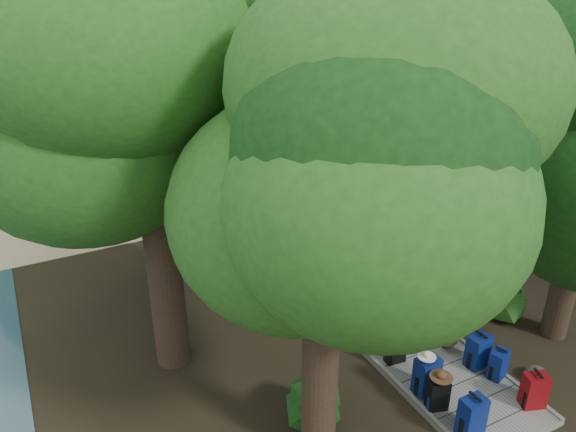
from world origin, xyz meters
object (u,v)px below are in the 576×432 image
backpack_right_c (479,349)px  lone_suitcase_on_sand (240,172)px  backpack_right_a (535,389)px  duffel_right_black (412,302)px  backpack_right_b (499,363)px  sun_lounger (291,145)px  backpack_left_d (377,332)px  suitcase_on_boardwalk (395,348)px  backpack_left_a (472,414)px  backpack_right_d (448,333)px  duffel_right_khaki (442,329)px  backpack_left_c (427,374)px  kayak (103,177)px  backpack_left_b (438,393)px

backpack_right_c → lone_suitcase_on_sand: backpack_right_c is taller
backpack_right_a → duffel_right_black: backpack_right_a is taller
backpack_right_b → sun_lounger: (2.67, 13.36, -0.09)m
backpack_left_d → backpack_right_a: (1.41, -2.66, 0.09)m
backpack_right_b → suitcase_on_boardwalk: (-1.42, 1.23, -0.02)m
backpack_left_a → duffel_right_black: bearing=66.5°
backpack_right_d → lone_suitcase_on_sand: lone_suitcase_on_sand is taller
backpack_right_a → duffel_right_black: 3.23m
backpack_right_d → duffel_right_khaki: 0.21m
backpack_left_c → backpack_right_c: size_ratio=1.08×
lone_suitcase_on_sand → backpack_right_c: bearing=-78.9°
sun_lounger → lone_suitcase_on_sand: bearing=-157.6°
backpack_right_c → backpack_left_a: bearing=-141.8°
backpack_right_b → backpack_right_a: bearing=-106.6°
lone_suitcase_on_sand → backpack_left_a: bearing=-85.1°
backpack_right_d → backpack_right_a: bearing=-86.4°
backpack_left_a → backpack_right_c: backpack_left_a is taller
suitcase_on_boardwalk → backpack_right_b: bearing=-34.3°
suitcase_on_boardwalk → backpack_left_c: bearing=-84.2°
backpack_left_c → lone_suitcase_on_sand: 11.23m
lone_suitcase_on_sand → sun_lounger: bearing=42.1°
backpack_right_c → duffel_right_black: bearing=85.1°
duffel_right_khaki → suitcase_on_boardwalk: 1.31m
sun_lounger → backpack_left_d: bearing=-119.3°
backpack_left_c → suitcase_on_boardwalk: (0.01, 0.92, -0.10)m
kayak → sun_lounger: (7.20, -0.36, 0.16)m
lone_suitcase_on_sand → suitcase_on_boardwalk: bearing=-86.1°
backpack_right_a → suitcase_on_boardwalk: 2.48m
backpack_right_a → lone_suitcase_on_sand: (-0.31, 12.29, -0.09)m
backpack_right_b → backpack_left_a: bearing=-167.6°
backpack_left_b → duffel_right_black: 2.90m
backpack_left_b → kayak: backpack_left_b is taller
backpack_right_d → kayak: size_ratio=0.15×
lone_suitcase_on_sand → backpack_left_c: bearing=-85.7°
backpack_left_a → kayak: backpack_left_a is taller
backpack_right_d → suitcase_on_boardwalk: 1.28m
backpack_left_a → backpack_right_b: (1.42, 0.78, -0.07)m
backpack_right_a → duffel_right_black: bearing=110.4°
backpack_left_a → backpack_right_d: 2.35m
backpack_left_c → sun_lounger: 13.68m
backpack_left_a → duffel_right_black: (1.35, 3.20, -0.16)m
backpack_left_a → kayak: 14.84m
kayak → duffel_right_black: bearing=-90.9°
backpack_left_b → backpack_right_a: 1.68m
backpack_right_b → backpack_right_d: size_ratio=1.28×
backpack_left_b → backpack_right_d: size_ratio=1.29×
backpack_left_c → sun_lounger: size_ratio=0.39×
backpack_left_c → duffel_right_black: backpack_left_c is taller
duffel_right_black → backpack_left_c: bearing=-105.4°
backpack_right_a → backpack_right_b: backpack_right_a is taller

